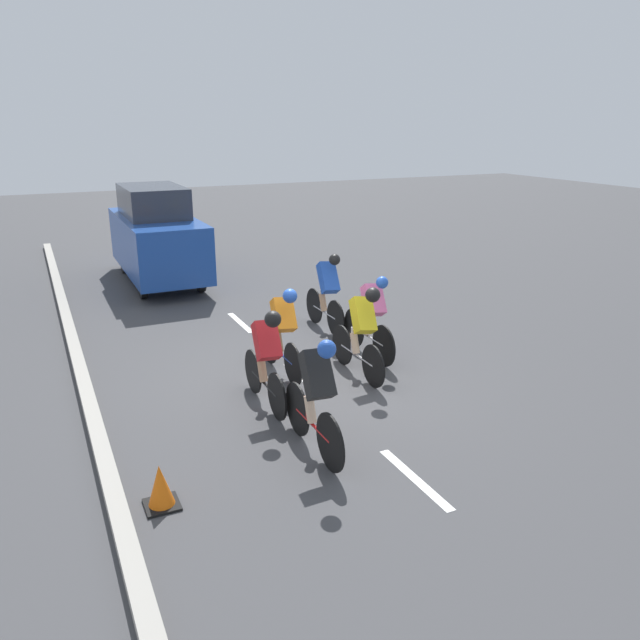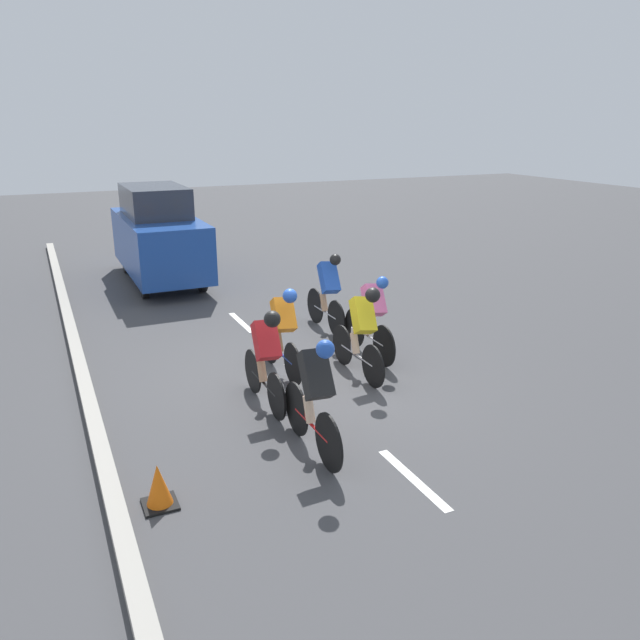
# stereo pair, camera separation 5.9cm
# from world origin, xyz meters

# --- Properties ---
(ground_plane) EXTENTS (60.00, 60.00, 0.00)m
(ground_plane) POSITION_xyz_m (0.00, 0.00, 0.00)
(ground_plane) COLOR #424244
(lane_stripe_near) EXTENTS (0.12, 1.40, 0.01)m
(lane_stripe_near) POSITION_xyz_m (0.00, 3.16, 0.00)
(lane_stripe_near) COLOR white
(lane_stripe_near) RESTS_ON ground
(lane_stripe_mid) EXTENTS (0.12, 1.40, 0.01)m
(lane_stripe_mid) POSITION_xyz_m (0.00, -0.04, 0.00)
(lane_stripe_mid) COLOR white
(lane_stripe_mid) RESTS_ON ground
(lane_stripe_far) EXTENTS (0.12, 1.40, 0.01)m
(lane_stripe_far) POSITION_xyz_m (0.00, -3.24, 0.00)
(lane_stripe_far) COLOR white
(lane_stripe_far) RESTS_ON ground
(curb) EXTENTS (0.20, 26.55, 0.14)m
(curb) POSITION_xyz_m (3.20, -0.04, 0.07)
(curb) COLOR #A8A399
(curb) RESTS_ON ground
(cyclist_yellow) EXTENTS (0.40, 1.72, 1.53)m
(cyclist_yellow) POSITION_xyz_m (-0.88, 0.24, 0.81)
(cyclist_yellow) COLOR black
(cyclist_yellow) RESTS_ON ground
(cyclist_black) EXTENTS (0.35, 1.69, 1.57)m
(cyclist_black) POSITION_xyz_m (0.79, 2.15, 0.81)
(cyclist_black) COLOR black
(cyclist_black) RESTS_ON ground
(cyclist_orange) EXTENTS (0.37, 1.72, 1.50)m
(cyclist_orange) POSITION_xyz_m (0.22, -0.34, 0.78)
(cyclist_orange) COLOR black
(cyclist_orange) RESTS_ON ground
(cyclist_blue) EXTENTS (0.37, 1.69, 1.57)m
(cyclist_blue) POSITION_xyz_m (-1.38, -2.05, 0.81)
(cyclist_blue) COLOR black
(cyclist_blue) RESTS_ON ground
(cyclist_red) EXTENTS (0.35, 1.66, 1.51)m
(cyclist_red) POSITION_xyz_m (0.87, 0.66, 0.80)
(cyclist_red) COLOR black
(cyclist_red) RESTS_ON ground
(cyclist_pink) EXTENTS (0.37, 1.75, 1.49)m
(cyclist_pink) POSITION_xyz_m (-1.46, -0.46, 0.76)
(cyclist_pink) COLOR black
(cyclist_pink) RESTS_ON ground
(support_car) EXTENTS (1.70, 4.43, 2.38)m
(support_car) POSITION_xyz_m (0.78, -7.36, 1.18)
(support_car) COLOR black
(support_car) RESTS_ON ground
(traffic_cone) EXTENTS (0.36, 0.36, 0.49)m
(traffic_cone) POSITION_xyz_m (2.75, 2.45, 0.24)
(traffic_cone) COLOR black
(traffic_cone) RESTS_ON ground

